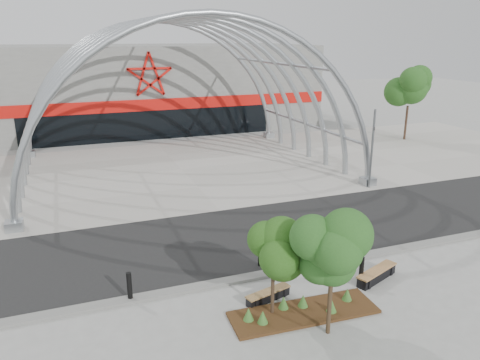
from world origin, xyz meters
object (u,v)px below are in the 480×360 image
(signal_pole, at_px, (372,148))
(street_tree_0, at_px, (274,243))
(bollard_2, at_px, (260,256))
(bench_0, at_px, (268,296))
(street_tree_1, at_px, (333,249))
(bench_1, at_px, (377,275))

(signal_pole, bearing_deg, street_tree_0, -137.36)
(bollard_2, bearing_deg, bench_0, -106.38)
(street_tree_1, relative_size, bench_1, 1.90)
(bollard_2, bearing_deg, street_tree_0, -106.09)
(street_tree_0, xyz_separation_m, bench_1, (4.68, 0.71, -2.42))
(street_tree_0, height_order, bench_1, street_tree_0)
(bench_0, height_order, bollard_2, bollard_2)
(bollard_2, bearing_deg, signal_pole, 34.24)
(street_tree_1, relative_size, bollard_2, 4.55)
(street_tree_0, distance_m, bench_0, 2.61)
(signal_pole, xyz_separation_m, bench_1, (-6.48, -9.57, -2.30))
(bollard_2, bearing_deg, bench_1, -35.27)
(bench_0, bearing_deg, street_tree_1, -67.40)
(signal_pole, height_order, bench_1, signal_pole)
(bench_0, relative_size, bollard_2, 2.04)
(street_tree_0, distance_m, street_tree_1, 1.97)
(street_tree_1, height_order, bollard_2, street_tree_1)
(street_tree_0, bearing_deg, bench_0, 74.75)
(street_tree_1, xyz_separation_m, bench_0, (-0.99, 2.38, -2.71))
(bench_1, bearing_deg, street_tree_0, -171.43)
(street_tree_1, distance_m, bollard_2, 5.45)
(bench_1, relative_size, bollard_2, 2.40)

